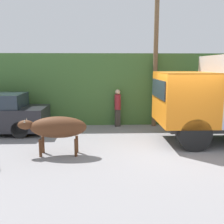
{
  "coord_description": "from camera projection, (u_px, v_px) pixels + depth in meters",
  "views": [
    {
      "loc": [
        -2.59,
        -8.27,
        2.78
      ],
      "look_at": [
        -2.27,
        0.32,
        1.24
      ],
      "focal_mm": 42.0,
      "sensor_mm": 36.0,
      "label": 1
    }
  ],
  "objects": [
    {
      "name": "ground_plane",
      "position": [
        180.0,
        150.0,
        8.72
      ],
      "size": [
        60.0,
        60.0,
        0.0
      ],
      "primitive_type": "plane",
      "color": "gray"
    },
    {
      "name": "hillside_embankment",
      "position": [
        146.0,
        84.0,
        15.6
      ],
      "size": [
        32.0,
        6.96,
        3.32
      ],
      "color": "#426B33",
      "rests_on": "ground_plane"
    },
    {
      "name": "brown_cow",
      "position": [
        57.0,
        127.0,
        8.12
      ],
      "size": [
        2.12,
        0.67,
        1.22
      ],
      "rotation": [
        0.0,
        0.0,
        0.19
      ],
      "color": "#512D19",
      "rests_on": "ground_plane"
    },
    {
      "name": "pedestrian_on_hill",
      "position": [
        118.0,
        106.0,
        11.93
      ],
      "size": [
        0.32,
        0.32,
        1.71
      ],
      "rotation": [
        0.0,
        0.0,
        3.27
      ],
      "color": "#38332D",
      "rests_on": "ground_plane"
    },
    {
      "name": "utility_pole",
      "position": [
        156.0,
        49.0,
        11.61
      ],
      "size": [
        0.9,
        0.2,
        6.75
      ],
      "color": "brown",
      "rests_on": "ground_plane"
    }
  ]
}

